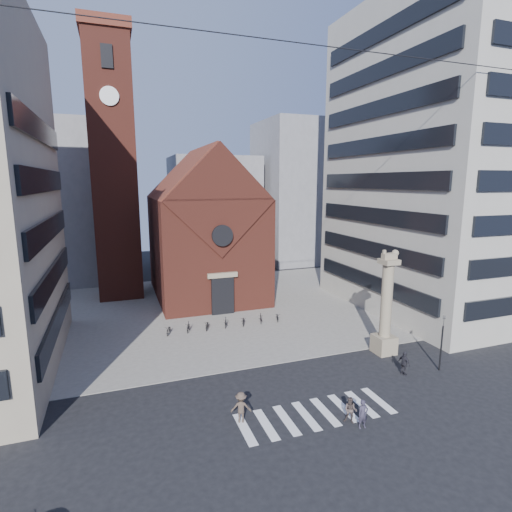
# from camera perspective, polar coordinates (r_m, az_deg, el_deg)

# --- Properties ---
(ground) EXTENTS (120.00, 120.00, 0.00)m
(ground) POSITION_cam_1_polar(r_m,az_deg,el_deg) (28.51, 4.52, -18.72)
(ground) COLOR black
(ground) RESTS_ON ground
(piazza) EXTENTS (46.00, 30.00, 0.05)m
(piazza) POSITION_cam_1_polar(r_m,az_deg,el_deg) (45.09, -5.44, -7.42)
(piazza) COLOR gray
(piazza) RESTS_ON ground
(zebra_crossing) EXTENTS (10.20, 3.20, 0.01)m
(zebra_crossing) POSITION_cam_1_polar(r_m,az_deg,el_deg) (26.41, 8.54, -21.39)
(zebra_crossing) COLOR white
(zebra_crossing) RESTS_ON ground
(church) EXTENTS (12.00, 16.65, 18.00)m
(church) POSITION_cam_1_polar(r_m,az_deg,el_deg) (49.12, -7.34, 3.56)
(church) COLOR maroon
(church) RESTS_ON ground
(campanile) EXTENTS (5.50, 5.50, 31.20)m
(campanile) POSITION_cam_1_polar(r_m,az_deg,el_deg) (50.65, -19.68, 12.04)
(campanile) COLOR maroon
(campanile) RESTS_ON ground
(building_right) EXTENTS (18.00, 22.00, 32.00)m
(building_right) POSITION_cam_1_polar(r_m,az_deg,el_deg) (48.78, 25.73, 12.00)
(building_right) COLOR #A7A397
(building_right) RESTS_ON ground
(bg_block_left) EXTENTS (16.00, 14.00, 22.00)m
(bg_block_left) POSITION_cam_1_polar(r_m,az_deg,el_deg) (63.44, -28.56, 6.68)
(bg_block_left) COLOR gray
(bg_block_left) RESTS_ON ground
(bg_block_mid) EXTENTS (14.00, 12.00, 18.00)m
(bg_block_mid) POSITION_cam_1_polar(r_m,az_deg,el_deg) (69.74, -6.05, 6.49)
(bg_block_mid) COLOR gray
(bg_block_mid) RESTS_ON ground
(bg_block_right) EXTENTS (16.00, 14.00, 24.00)m
(bg_block_right) POSITION_cam_1_polar(r_m,az_deg,el_deg) (72.27, 7.06, 9.00)
(bg_block_right) COLOR gray
(bg_block_right) RESTS_ON ground
(lion_column) EXTENTS (1.63, 1.60, 8.68)m
(lion_column) POSITION_cam_1_polar(r_m,az_deg,el_deg) (34.34, 18.06, -7.72)
(lion_column) COLOR tan
(lion_column) RESTS_ON ground
(traffic_light) EXTENTS (0.13, 0.16, 4.30)m
(traffic_light) POSITION_cam_1_polar(r_m,az_deg,el_deg) (33.18, 25.00, -11.00)
(traffic_light) COLOR black
(traffic_light) RESTS_ON ground
(pedestrian_0) EXTENTS (0.63, 0.42, 1.70)m
(pedestrian_0) POSITION_cam_1_polar(r_m,az_deg,el_deg) (25.30, 15.04, -20.97)
(pedestrian_0) COLOR #302D3E
(pedestrian_0) RESTS_ON ground
(pedestrian_1) EXTENTS (0.97, 0.96, 1.58)m
(pedestrian_1) POSITION_cam_1_polar(r_m,az_deg,el_deg) (25.59, 13.36, -20.66)
(pedestrian_1) COLOR #4C3F3C
(pedestrian_1) RESTS_ON ground
(pedestrian_2) EXTENTS (0.57, 1.09, 1.78)m
(pedestrian_2) POSITION_cam_1_polar(r_m,az_deg,el_deg) (32.02, 20.42, -14.17)
(pedestrian_2) COLOR #232229
(pedestrian_2) RESTS_ON ground
(pedestrian_3) EXTENTS (1.35, 1.01, 1.86)m
(pedestrian_3) POSITION_cam_1_polar(r_m,az_deg,el_deg) (25.01, -2.15, -20.77)
(pedestrian_3) COLOR #483930
(pedestrian_3) RESTS_ON ground
(scooter_0) EXTENTS (1.00, 1.63, 0.81)m
(scooter_0) POSITION_cam_1_polar(r_m,az_deg,el_deg) (38.32, -12.36, -10.26)
(scooter_0) COLOR black
(scooter_0) RESTS_ON piazza
(scooter_1) EXTENTS (0.88, 1.55, 0.90)m
(scooter_1) POSITION_cam_1_polar(r_m,az_deg,el_deg) (38.54, -9.65, -9.97)
(scooter_1) COLOR black
(scooter_1) RESTS_ON piazza
(scooter_2) EXTENTS (1.00, 1.63, 0.81)m
(scooter_2) POSITION_cam_1_polar(r_m,az_deg,el_deg) (38.87, -6.98, -9.78)
(scooter_2) COLOR black
(scooter_2) RESTS_ON piazza
(scooter_3) EXTENTS (0.88, 1.55, 0.90)m
(scooter_3) POSITION_cam_1_polar(r_m,az_deg,el_deg) (39.26, -4.36, -9.45)
(scooter_3) COLOR black
(scooter_3) RESTS_ON piazza
(scooter_4) EXTENTS (1.00, 1.63, 0.81)m
(scooter_4) POSITION_cam_1_polar(r_m,az_deg,el_deg) (39.75, -1.81, -9.23)
(scooter_4) COLOR black
(scooter_4) RESTS_ON piazza
(scooter_5) EXTENTS (0.88, 1.55, 0.90)m
(scooter_5) POSITION_cam_1_polar(r_m,az_deg,el_deg) (40.29, 0.68, -8.89)
(scooter_5) COLOR black
(scooter_5) RESTS_ON piazza
(scooter_6) EXTENTS (1.00, 1.63, 0.81)m
(scooter_6) POSITION_cam_1_polar(r_m,az_deg,el_deg) (40.94, 3.09, -8.65)
(scooter_6) COLOR black
(scooter_6) RESTS_ON piazza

